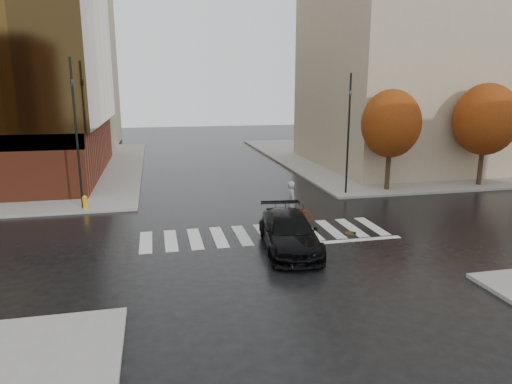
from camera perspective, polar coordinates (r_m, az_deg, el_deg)
ground at (r=21.24m, az=1.45°, el=-5.66°), size 120.00×120.00×0.00m
sidewalk_ne at (r=48.55m, az=19.85°, el=4.35°), size 30.00×30.00×0.15m
crosswalk at (r=21.70m, az=1.13°, el=-5.23°), size 12.00×3.00×0.01m
building_ne_tan at (r=42.63m, az=19.05°, el=15.56°), size 16.00×16.00×18.00m
building_nw_far at (r=57.67m, az=-24.61°, el=15.29°), size 14.00×12.00×20.00m
tree_ne_a at (r=30.85m, az=16.51°, el=8.18°), size 3.80×3.80×6.50m
tree_ne_b at (r=34.76m, az=26.78°, el=8.09°), size 4.20×4.20×6.89m
sedan at (r=19.47m, az=4.19°, el=-5.03°), size 2.78×5.59×1.56m
cyclist at (r=23.12m, az=4.59°, el=-2.16°), size 2.00×0.85×2.21m
traffic_light_nw at (r=26.63m, az=-21.64°, el=8.05°), size 0.25×0.23×8.15m
traffic_light_ne at (r=29.16m, az=11.51°, el=8.09°), size 0.22×0.23×7.44m
fire_hydrant at (r=27.03m, az=-20.60°, el=-1.13°), size 0.27×0.27×0.77m
manhole at (r=22.23m, az=11.74°, el=-5.05°), size 0.69×0.69×0.01m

